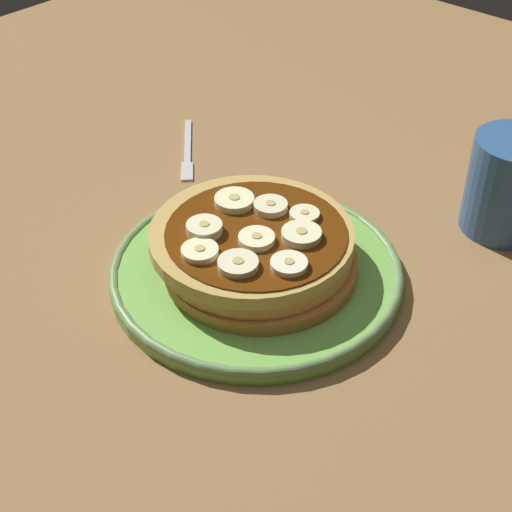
# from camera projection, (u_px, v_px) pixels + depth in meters

# --- Properties ---
(ground_plane) EXTENTS (1.40, 1.40, 0.03)m
(ground_plane) POSITION_uv_depth(u_px,v_px,m) (256.00, 291.00, 0.70)
(ground_plane) COLOR olive
(plate) EXTENTS (0.26, 0.26, 0.02)m
(plate) POSITION_uv_depth(u_px,v_px,m) (256.00, 271.00, 0.69)
(plate) COLOR #72B74C
(plate) RESTS_ON ground_plane
(pancake_stack) EXTENTS (0.18, 0.18, 0.04)m
(pancake_stack) POSITION_uv_depth(u_px,v_px,m) (254.00, 249.00, 0.67)
(pancake_stack) COLOR #B37334
(pancake_stack) RESTS_ON plate
(banana_slice_0) EXTENTS (0.03, 0.03, 0.01)m
(banana_slice_0) POSITION_uv_depth(u_px,v_px,m) (257.00, 239.00, 0.65)
(banana_slice_0) COLOR #FAF3BB
(banana_slice_0) RESTS_ON pancake_stack
(banana_slice_1) EXTENTS (0.04, 0.04, 0.01)m
(banana_slice_1) POSITION_uv_depth(u_px,v_px,m) (234.00, 201.00, 0.69)
(banana_slice_1) COLOR #F7F3B5
(banana_slice_1) RESTS_ON pancake_stack
(banana_slice_2) EXTENTS (0.03, 0.03, 0.01)m
(banana_slice_2) POSITION_uv_depth(u_px,v_px,m) (200.00, 252.00, 0.63)
(banana_slice_2) COLOR #F7F2B4
(banana_slice_2) RESTS_ON pancake_stack
(banana_slice_3) EXTENTS (0.03, 0.03, 0.01)m
(banana_slice_3) POSITION_uv_depth(u_px,v_px,m) (304.00, 215.00, 0.68)
(banana_slice_3) COLOR beige
(banana_slice_3) RESTS_ON pancake_stack
(banana_slice_4) EXTENTS (0.03, 0.03, 0.01)m
(banana_slice_4) POSITION_uv_depth(u_px,v_px,m) (204.00, 229.00, 0.66)
(banana_slice_4) COLOR beige
(banana_slice_4) RESTS_ON pancake_stack
(banana_slice_5) EXTENTS (0.03, 0.03, 0.01)m
(banana_slice_5) POSITION_uv_depth(u_px,v_px,m) (289.00, 265.00, 0.62)
(banana_slice_5) COLOR #F0F0C6
(banana_slice_5) RESTS_ON pancake_stack
(banana_slice_6) EXTENTS (0.03, 0.03, 0.01)m
(banana_slice_6) POSITION_uv_depth(u_px,v_px,m) (238.00, 264.00, 0.62)
(banana_slice_6) COLOR beige
(banana_slice_6) RESTS_ON pancake_stack
(banana_slice_7) EXTENTS (0.03, 0.03, 0.01)m
(banana_slice_7) POSITION_uv_depth(u_px,v_px,m) (301.00, 235.00, 0.65)
(banana_slice_7) COLOR #EEEFB9
(banana_slice_7) RESTS_ON pancake_stack
(banana_slice_8) EXTENTS (0.03, 0.03, 0.01)m
(banana_slice_8) POSITION_uv_depth(u_px,v_px,m) (271.00, 207.00, 0.68)
(banana_slice_8) COLOR beige
(banana_slice_8) RESTS_ON pancake_stack
(fork) EXTENTS (0.10, 0.10, 0.01)m
(fork) POSITION_uv_depth(u_px,v_px,m) (187.00, 152.00, 0.86)
(fork) COLOR silver
(fork) RESTS_ON ground_plane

